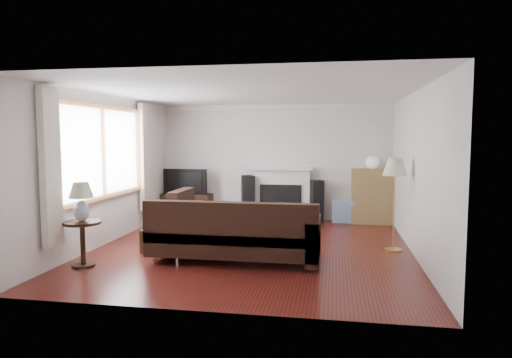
% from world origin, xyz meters
% --- Properties ---
extents(room, '(5.10, 5.60, 2.54)m').
position_xyz_m(room, '(0.00, 0.00, 1.25)').
color(room, '#4E1611').
rests_on(room, ground).
extents(window, '(0.12, 2.74, 1.54)m').
position_xyz_m(window, '(-2.45, -0.20, 1.55)').
color(window, brown).
rests_on(window, room).
extents(curtain_near, '(0.10, 0.35, 2.10)m').
position_xyz_m(curtain_near, '(-2.40, -1.72, 1.40)').
color(curtain_near, beige).
rests_on(curtain_near, room).
extents(curtain_far, '(0.10, 0.35, 2.10)m').
position_xyz_m(curtain_far, '(-2.40, 1.32, 1.40)').
color(curtain_far, beige).
rests_on(curtain_far, room).
extents(fireplace, '(1.40, 0.26, 1.15)m').
position_xyz_m(fireplace, '(0.15, 2.64, 0.57)').
color(fireplace, white).
rests_on(fireplace, room).
extents(tv_stand, '(1.08, 0.49, 0.54)m').
position_xyz_m(tv_stand, '(-1.93, 2.48, 0.27)').
color(tv_stand, black).
rests_on(tv_stand, ground).
extents(television, '(0.98, 0.13, 0.56)m').
position_xyz_m(television, '(-1.93, 2.48, 0.82)').
color(television, black).
rests_on(television, tv_stand).
extents(speaker_left, '(0.35, 0.39, 0.97)m').
position_xyz_m(speaker_left, '(-0.56, 2.53, 0.48)').
color(speaker_left, black).
rests_on(speaker_left, ground).
extents(speaker_right, '(0.34, 0.37, 0.88)m').
position_xyz_m(speaker_right, '(0.92, 2.54, 0.44)').
color(speaker_right, black).
rests_on(speaker_right, ground).
extents(bookshelf, '(0.83, 0.39, 1.14)m').
position_xyz_m(bookshelf, '(2.06, 2.52, 0.57)').
color(bookshelf, olive).
rests_on(bookshelf, ground).
extents(globe_lamp, '(0.27, 0.27, 0.27)m').
position_xyz_m(globe_lamp, '(2.06, 2.52, 1.27)').
color(globe_lamp, white).
rests_on(globe_lamp, bookshelf).
extents(sectional_sofa, '(2.64, 1.93, 0.85)m').
position_xyz_m(sectional_sofa, '(-0.12, -0.80, 0.43)').
color(sectional_sofa, black).
rests_on(sectional_sofa, ground).
extents(coffee_table, '(1.17, 0.83, 0.41)m').
position_xyz_m(coffee_table, '(-0.21, 0.59, 0.21)').
color(coffee_table, '#A3694E').
rests_on(coffee_table, ground).
extents(footstool, '(0.50, 0.50, 0.36)m').
position_xyz_m(footstool, '(-1.43, -0.46, 0.18)').
color(footstool, black).
rests_on(footstool, ground).
extents(floor_lamp, '(0.40, 0.40, 1.47)m').
position_xyz_m(floor_lamp, '(2.22, 0.21, 0.73)').
color(floor_lamp, '#C28D43').
rests_on(floor_lamp, ground).
extents(side_table, '(0.51, 0.51, 0.63)m').
position_xyz_m(side_table, '(-2.15, -1.43, 0.32)').
color(side_table, black).
rests_on(side_table, ground).
extents(table_lamp, '(0.33, 0.33, 0.54)m').
position_xyz_m(table_lamp, '(-2.15, -1.43, 0.90)').
color(table_lamp, silver).
rests_on(table_lamp, side_table).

